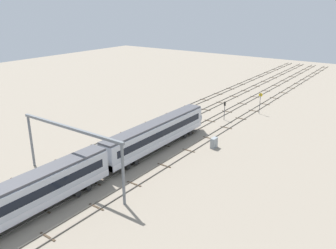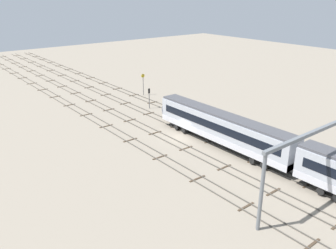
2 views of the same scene
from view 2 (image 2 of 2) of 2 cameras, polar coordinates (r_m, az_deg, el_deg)
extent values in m
plane|color=gray|center=(54.29, 2.19, -2.00)|extent=(210.09, 210.09, 0.00)
cube|color=#59544C|center=(59.20, 7.88, -0.14)|extent=(194.09, 0.07, 0.16)
cube|color=#59544C|center=(58.23, 6.89, -0.45)|extent=(194.09, 0.07, 0.16)
cube|color=#473828|center=(49.31, 21.88, -5.99)|extent=(0.24, 2.40, 0.08)
cube|color=#473828|center=(52.59, 15.45, -3.51)|extent=(0.24, 2.40, 0.08)
cube|color=#473828|center=(56.55, 9.88, -1.31)|extent=(0.24, 2.40, 0.08)
cube|color=#473828|center=(61.03, 5.09, 0.59)|extent=(0.24, 2.40, 0.08)
cube|color=#473828|center=(65.94, 0.97, 2.22)|extent=(0.24, 2.40, 0.08)
cube|color=#473828|center=(71.19, -2.56, 3.61)|extent=(0.24, 2.40, 0.08)
cube|color=#473828|center=(76.70, -5.60, 4.79)|extent=(0.24, 2.40, 0.08)
cube|color=#473828|center=(82.43, -8.24, 5.80)|extent=(0.24, 2.40, 0.08)
cube|color=#473828|center=(88.33, -10.53, 6.66)|extent=(0.24, 2.40, 0.08)
cube|color=#473828|center=(94.37, -12.54, 7.41)|extent=(0.24, 2.40, 0.08)
cube|color=#473828|center=(100.53, -14.32, 8.06)|extent=(0.24, 2.40, 0.08)
cube|color=#473828|center=(106.78, -15.89, 8.63)|extent=(0.24, 2.40, 0.08)
cube|color=#473828|center=(113.11, -17.29, 9.13)|extent=(0.24, 2.40, 0.08)
cube|color=#473828|center=(119.51, -18.55, 9.57)|extent=(0.24, 2.40, 0.08)
cube|color=#473828|center=(125.97, -19.68, 9.97)|extent=(0.24, 2.40, 0.08)
cube|color=#473828|center=(132.47, -20.70, 10.32)|extent=(0.24, 2.40, 0.08)
cube|color=#473828|center=(139.01, -21.62, 10.63)|extent=(0.24, 2.40, 0.08)
cube|color=#59544C|center=(56.14, 4.56, -1.18)|extent=(194.09, 0.07, 0.16)
cube|color=#59544C|center=(55.24, 3.46, -1.53)|extent=(194.09, 0.07, 0.16)
cube|color=#473828|center=(44.42, 21.96, -9.02)|extent=(0.24, 2.40, 0.08)
cube|color=#473828|center=(48.24, 13.74, -5.62)|extent=(0.24, 2.40, 0.08)
cube|color=#473828|center=(53.02, 6.94, -2.68)|extent=(0.24, 2.40, 0.08)
cube|color=#473828|center=(58.53, 1.37, -0.23)|extent=(0.24, 2.40, 0.08)
cube|color=#473828|center=(64.59, -3.20, 1.79)|extent=(0.24, 2.40, 0.08)
cube|color=#473828|center=(71.06, -6.97, 3.44)|extent=(0.24, 2.40, 0.08)
cube|color=#473828|center=(77.82, -10.11, 4.80)|extent=(0.24, 2.40, 0.08)
cube|color=#473828|center=(84.82, -12.75, 5.92)|extent=(0.24, 2.40, 0.08)
cube|color=#473828|center=(92.00, -14.99, 6.87)|extent=(0.24, 2.40, 0.08)
cube|color=#473828|center=(99.32, -16.91, 7.66)|extent=(0.24, 2.40, 0.08)
cube|color=#473828|center=(106.75, -18.57, 8.34)|extent=(0.24, 2.40, 0.08)
cube|color=#473828|center=(114.27, -20.02, 8.93)|extent=(0.24, 2.40, 0.08)
cube|color=#473828|center=(121.86, -21.29, 9.44)|extent=(0.24, 2.40, 0.08)
cube|color=#473828|center=(129.51, -22.41, 9.88)|extent=(0.24, 2.40, 0.08)
cube|color=#473828|center=(137.21, -23.41, 10.27)|extent=(0.24, 2.40, 0.08)
cube|color=#59544C|center=(53.30, 0.87, -2.34)|extent=(194.09, 0.07, 0.16)
cube|color=#59544C|center=(52.48, -0.35, -2.72)|extent=(194.09, 0.07, 0.16)
cube|color=#473828|center=(41.57, 16.76, -10.47)|extent=(0.24, 2.40, 0.08)
cube|color=#473828|center=(45.53, 9.13, -6.91)|extent=(0.24, 2.40, 0.08)
cube|color=#473828|center=(50.29, 2.92, -3.88)|extent=(0.24, 2.40, 0.08)
cube|color=#473828|center=(55.65, -2.13, -1.37)|extent=(0.24, 2.40, 0.08)
cube|color=#473828|center=(61.45, -6.25, 0.69)|extent=(0.24, 2.40, 0.08)
cube|color=#473828|center=(67.58, -9.64, 2.38)|extent=(0.24, 2.40, 0.08)
cube|color=#473828|center=(73.95, -12.46, 3.79)|extent=(0.24, 2.40, 0.08)
cube|color=#473828|center=(80.52, -14.84, 4.96)|extent=(0.24, 2.40, 0.08)
cube|color=#473828|center=(87.22, -16.86, 5.94)|extent=(0.24, 2.40, 0.08)
cube|color=#473828|center=(94.05, -18.60, 6.78)|extent=(0.24, 2.40, 0.08)
cube|color=#473828|center=(100.96, -20.10, 7.50)|extent=(0.24, 2.40, 0.08)
cube|color=#473828|center=(107.94, -21.42, 8.12)|extent=(0.24, 2.40, 0.08)
cube|color=#473828|center=(114.99, -22.57, 8.66)|extent=(0.24, 2.40, 0.08)
cube|color=#473828|center=(122.09, -23.60, 9.14)|extent=(0.24, 2.40, 0.08)
cube|color=#473828|center=(129.23, -24.52, 9.56)|extent=(0.24, 2.40, 0.08)
cube|color=#473828|center=(136.40, -25.34, 9.94)|extent=(0.24, 2.40, 0.08)
cube|color=#59544C|center=(50.74, -3.23, -3.61)|extent=(194.09, 0.07, 0.16)
cube|color=#59544C|center=(50.01, -4.57, -4.02)|extent=(194.09, 0.07, 0.16)
cube|color=#473828|center=(35.13, 22.39, -17.64)|extent=(0.24, 2.40, 0.08)
cube|color=#473828|center=(38.31, 12.58, -12.93)|extent=(0.24, 2.40, 0.08)
cube|color=#473828|center=(42.58, 4.79, -8.78)|extent=(0.24, 2.40, 0.08)
cube|color=#473828|center=(47.63, -1.33, -5.33)|extent=(0.24, 2.40, 0.08)
cube|color=#473828|center=(53.26, -6.17, -2.53)|extent=(0.24, 2.40, 0.08)
cube|color=#473828|center=(59.30, -10.04, -0.27)|extent=(0.24, 2.40, 0.08)
cube|color=#473828|center=(65.63, -13.18, 1.57)|extent=(0.24, 2.40, 0.08)
cube|color=#473828|center=(72.17, -15.76, 3.07)|extent=(0.24, 2.40, 0.08)
cube|color=#473828|center=(78.88, -17.92, 4.32)|extent=(0.24, 2.40, 0.08)
cube|color=#473828|center=(85.72, -19.74, 5.36)|extent=(0.24, 2.40, 0.08)
cube|color=#473828|center=(92.65, -21.29, 6.25)|extent=(0.24, 2.40, 0.08)
cube|color=#473828|center=(99.66, -22.63, 7.01)|extent=(0.24, 2.40, 0.08)
cube|color=#473828|center=(106.73, -23.79, 7.66)|extent=(0.24, 2.40, 0.08)
cube|color=#473828|center=(113.85, -24.82, 8.23)|extent=(0.24, 2.40, 0.08)
cube|color=#473828|center=(121.02, -25.72, 8.73)|extent=(0.24, 2.40, 0.08)
cube|color=#B7BCC6|center=(50.69, 8.67, -0.45)|extent=(24.00, 2.90, 3.60)
cube|color=silver|center=(51.18, 8.59, -1.86)|extent=(24.00, 2.94, 0.90)
cube|color=#4C4C51|center=(50.02, 8.79, 1.64)|extent=(24.00, 2.50, 0.30)
cube|color=black|center=(51.55, 9.81, 0.37)|extent=(22.00, 0.04, 1.10)
cube|color=black|center=(49.54, 7.53, -0.36)|extent=(22.00, 0.04, 1.10)
cylinder|color=black|center=(46.69, 16.19, -6.00)|extent=(0.90, 2.70, 0.90)
cylinder|color=black|center=(47.62, 14.45, -5.28)|extent=(0.90, 2.70, 0.90)
cylinder|color=black|center=(55.99, 3.53, -0.63)|extent=(0.90, 2.70, 0.90)
cylinder|color=black|center=(57.25, 2.33, -0.12)|extent=(0.90, 2.70, 0.90)
cylinder|color=black|center=(43.37, 24.39, -9.29)|extent=(0.90, 2.70, 0.90)
cone|color=silver|center=(59.65, -0.27, 2.87)|extent=(1.60, 3.24, 3.24)
cylinder|color=slate|center=(33.34, 14.96, -10.81)|extent=(0.36, 0.36, 7.82)
cube|color=slate|center=(38.77, 23.77, -0.64)|extent=(0.40, 18.86, 0.35)
cylinder|color=#4C4C51|center=(76.07, -4.05, 6.48)|extent=(0.12, 0.12, 4.65)
cylinder|color=yellow|center=(75.65, -4.11, 7.93)|extent=(0.05, 0.82, 0.82)
cube|color=black|center=(75.67, -4.12, 7.93)|extent=(0.02, 0.37, 0.12)
cylinder|color=#4C4C51|center=(67.22, -3.07, 3.87)|extent=(0.14, 0.14, 3.03)
cube|color=black|center=(66.68, -3.11, 5.49)|extent=(0.20, 0.32, 0.90)
sphere|color=green|center=(66.72, -3.16, 5.67)|extent=(0.20, 0.20, 0.20)
sphere|color=#262626|center=(66.82, -3.16, 5.34)|extent=(0.20, 0.20, 0.20)
cube|color=gray|center=(60.44, 9.17, 1.03)|extent=(1.39, 0.74, 1.74)
cube|color=#333333|center=(60.81, 8.70, 1.44)|extent=(0.02, 0.52, 0.24)
camera|label=1|loc=(68.36, 62.86, 11.75)|focal=37.03mm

